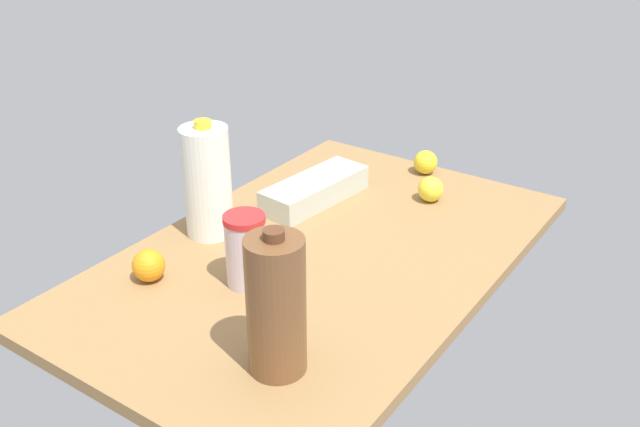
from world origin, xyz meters
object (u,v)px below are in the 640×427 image
(chocolate_milk_jug, at_px, (276,306))
(milk_jug, at_px, (207,182))
(tumbler_cup, at_px, (246,250))
(egg_carton, at_px, (315,190))
(lemon_near_front, at_px, (431,189))
(orange_by_jug, at_px, (149,265))
(lemon_loose, at_px, (426,162))

(chocolate_milk_jug, xyz_separation_m, milk_jug, (0.31, 0.44, 0.00))
(chocolate_milk_jug, distance_m, tumbler_cup, 0.29)
(egg_carton, distance_m, lemon_near_front, 0.30)
(egg_carton, bearing_deg, orange_by_jug, 178.46)
(egg_carton, xyz_separation_m, lemon_loose, (0.32, -0.16, 0.00))
(tumbler_cup, height_order, lemon_near_front, tumbler_cup)
(tumbler_cup, height_order, lemon_loose, tumbler_cup)
(tumbler_cup, relative_size, lemon_loose, 2.39)
(tumbler_cup, relative_size, lemon_near_front, 2.42)
(tumbler_cup, xyz_separation_m, orange_by_jug, (-0.11, 0.18, -0.05))
(tumbler_cup, bearing_deg, lemon_loose, -3.62)
(egg_carton, relative_size, milk_jug, 1.10)
(orange_by_jug, bearing_deg, lemon_loose, -15.11)
(tumbler_cup, distance_m, lemon_near_front, 0.60)
(orange_by_jug, bearing_deg, tumbler_cup, -59.25)
(chocolate_milk_jug, xyz_separation_m, egg_carton, (0.59, 0.33, -0.10))
(tumbler_cup, bearing_deg, lemon_near_front, -13.50)
(chocolate_milk_jug, relative_size, tumbler_cup, 1.73)
(orange_by_jug, bearing_deg, chocolate_milk_jug, -100.55)
(egg_carton, height_order, lemon_near_front, lemon_near_front)
(egg_carton, distance_m, orange_by_jug, 0.52)
(lemon_near_front, bearing_deg, milk_jug, 142.08)
(milk_jug, distance_m, orange_by_jug, 0.25)
(chocolate_milk_jug, height_order, orange_by_jug, chocolate_milk_jug)
(milk_jug, xyz_separation_m, lemon_near_front, (0.46, -0.36, -0.10))
(orange_by_jug, bearing_deg, milk_jug, 8.75)
(egg_carton, distance_m, milk_jug, 0.32)
(egg_carton, height_order, milk_jug, milk_jug)
(egg_carton, relative_size, orange_by_jug, 4.44)
(tumbler_cup, bearing_deg, milk_jug, 60.22)
(orange_by_jug, bearing_deg, egg_carton, -7.83)
(chocolate_milk_jug, height_order, lemon_loose, chocolate_milk_jug)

